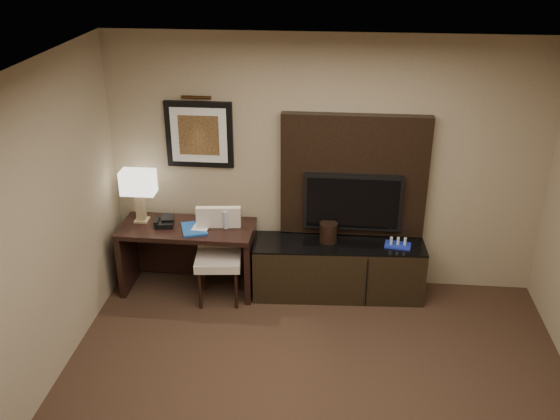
# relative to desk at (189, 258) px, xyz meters

# --- Properties ---
(ceiling) EXTENTS (4.50, 5.00, 0.01)m
(ceiling) POSITION_rel_desk_xyz_m (1.41, -2.15, 2.33)
(ceiling) COLOR silver
(ceiling) RESTS_ON wall_back
(wall_back) EXTENTS (4.50, 0.01, 2.70)m
(wall_back) POSITION_rel_desk_xyz_m (1.41, 0.35, 0.98)
(wall_back) COLOR gray
(wall_back) RESTS_ON floor
(desk) EXTENTS (1.41, 0.61, 0.75)m
(desk) POSITION_rel_desk_xyz_m (0.00, 0.00, 0.00)
(desk) COLOR black
(desk) RESTS_ON floor
(credenza) EXTENTS (1.80, 0.59, 0.61)m
(credenza) POSITION_rel_desk_xyz_m (1.59, 0.05, -0.07)
(credenza) COLOR black
(credenza) RESTS_ON floor
(tv_wall_panel) EXTENTS (1.50, 0.12, 1.30)m
(tv_wall_panel) POSITION_rel_desk_xyz_m (1.71, 0.29, 0.90)
(tv_wall_panel) COLOR black
(tv_wall_panel) RESTS_ON wall_back
(tv) EXTENTS (1.00, 0.08, 0.60)m
(tv) POSITION_rel_desk_xyz_m (1.71, 0.19, 0.65)
(tv) COLOR black
(tv) RESTS_ON tv_wall_panel
(artwork) EXTENTS (0.70, 0.04, 0.70)m
(artwork) POSITION_rel_desk_xyz_m (0.11, 0.33, 1.28)
(artwork) COLOR black
(artwork) RESTS_ON wall_back
(picture_light) EXTENTS (0.04, 0.04, 0.30)m
(picture_light) POSITION_rel_desk_xyz_m (0.11, 0.29, 1.68)
(picture_light) COLOR #412A15
(picture_light) RESTS_ON wall_back
(desk_chair) EXTENTS (0.51, 0.58, 0.96)m
(desk_chair) POSITION_rel_desk_xyz_m (0.36, -0.17, 0.11)
(desk_chair) COLOR beige
(desk_chair) RESTS_ON floor
(table_lamp) EXTENTS (0.35, 0.23, 0.53)m
(table_lamp) POSITION_rel_desk_xyz_m (-0.50, 0.09, 0.64)
(table_lamp) COLOR tan
(table_lamp) RESTS_ON desk
(desk_phone) EXTENTS (0.21, 0.20, 0.10)m
(desk_phone) POSITION_rel_desk_xyz_m (-0.23, -0.01, 0.42)
(desk_phone) COLOR black
(desk_phone) RESTS_ON desk
(blue_folder) EXTENTS (0.34, 0.39, 0.02)m
(blue_folder) POSITION_rel_desk_xyz_m (0.10, -0.06, 0.39)
(blue_folder) COLOR #164693
(blue_folder) RESTS_ON desk
(book) EXTENTS (0.17, 0.03, 0.23)m
(book) POSITION_rel_desk_xyz_m (0.08, -0.00, 0.49)
(book) COLOR #BFB396
(book) RESTS_ON desk
(water_bottle) EXTENTS (0.08, 0.08, 0.19)m
(water_bottle) POSITION_rel_desk_xyz_m (0.41, 0.01, 0.47)
(water_bottle) COLOR #A9B7C0
(water_bottle) RESTS_ON desk
(ice_bucket) EXTENTS (0.20, 0.20, 0.21)m
(ice_bucket) POSITION_rel_desk_xyz_m (1.48, 0.08, 0.34)
(ice_bucket) COLOR black
(ice_bucket) RESTS_ON credenza
(minibar_tray) EXTENTS (0.28, 0.20, 0.09)m
(minibar_tray) POSITION_rel_desk_xyz_m (2.19, 0.04, 0.28)
(minibar_tray) COLOR #1B2EB5
(minibar_tray) RESTS_ON credenza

